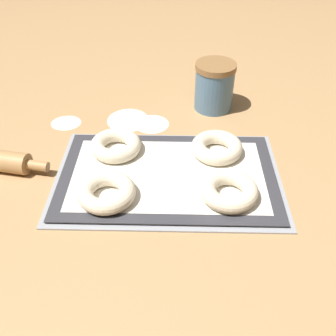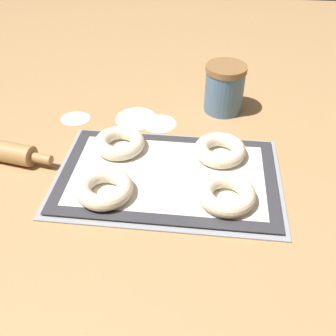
{
  "view_description": "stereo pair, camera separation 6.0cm",
  "coord_description": "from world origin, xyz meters",
  "px_view_note": "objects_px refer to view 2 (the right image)",
  "views": [
    {
      "loc": [
        0.01,
        -0.69,
        0.59
      ],
      "look_at": [
        -0.01,
        -0.01,
        0.03
      ],
      "focal_mm": 42.0,
      "sensor_mm": 36.0,
      "label": 1
    },
    {
      "loc": [
        0.07,
        -0.68,
        0.59
      ],
      "look_at": [
        -0.01,
        -0.01,
        0.03
      ],
      "focal_mm": 42.0,
      "sensor_mm": 36.0,
      "label": 2
    }
  ],
  "objects_px": {
    "bagel_front_right": "(226,194)",
    "flour_canister": "(224,88)",
    "bagel_front_left": "(104,188)",
    "baking_tray": "(168,176)",
    "bagel_back_right": "(220,150)",
    "bagel_back_left": "(119,143)"
  },
  "relations": [
    {
      "from": "bagel_back_right",
      "to": "bagel_back_left",
      "type": "bearing_deg",
      "value": 179.49
    },
    {
      "from": "baking_tray",
      "to": "bagel_front_right",
      "type": "bearing_deg",
      "value": -28.93
    },
    {
      "from": "bagel_front_left",
      "to": "bagel_front_right",
      "type": "xyz_separation_m",
      "value": [
        0.26,
        0.01,
        0.0
      ]
    },
    {
      "from": "bagel_front_left",
      "to": "flour_canister",
      "type": "xyz_separation_m",
      "value": [
        0.25,
        0.4,
        0.04
      ]
    },
    {
      "from": "baking_tray",
      "to": "bagel_front_left",
      "type": "xyz_separation_m",
      "value": [
        -0.13,
        -0.08,
        0.02
      ]
    },
    {
      "from": "baking_tray",
      "to": "bagel_back_right",
      "type": "distance_m",
      "value": 0.14
    },
    {
      "from": "baking_tray",
      "to": "bagel_front_left",
      "type": "bearing_deg",
      "value": -147.1
    },
    {
      "from": "bagel_front_right",
      "to": "bagel_back_left",
      "type": "relative_size",
      "value": 1.0
    },
    {
      "from": "bagel_front_left",
      "to": "flour_canister",
      "type": "distance_m",
      "value": 0.47
    },
    {
      "from": "baking_tray",
      "to": "flour_canister",
      "type": "xyz_separation_m",
      "value": [
        0.12,
        0.32,
        0.06
      ]
    },
    {
      "from": "baking_tray",
      "to": "bagel_back_right",
      "type": "xyz_separation_m",
      "value": [
        0.12,
        0.08,
        0.02
      ]
    },
    {
      "from": "baking_tray",
      "to": "bagel_back_left",
      "type": "bearing_deg",
      "value": 147.11
    },
    {
      "from": "bagel_front_left",
      "to": "bagel_back_right",
      "type": "xyz_separation_m",
      "value": [
        0.24,
        0.16,
        0.0
      ]
    },
    {
      "from": "baking_tray",
      "to": "flour_canister",
      "type": "height_order",
      "value": "flour_canister"
    },
    {
      "from": "baking_tray",
      "to": "bagel_back_right",
      "type": "relative_size",
      "value": 4.15
    },
    {
      "from": "bagel_back_left",
      "to": "flour_canister",
      "type": "relative_size",
      "value": 0.92
    },
    {
      "from": "bagel_back_left",
      "to": "flour_canister",
      "type": "height_order",
      "value": "flour_canister"
    },
    {
      "from": "bagel_back_left",
      "to": "flour_canister",
      "type": "distance_m",
      "value": 0.35
    },
    {
      "from": "bagel_front_right",
      "to": "flour_canister",
      "type": "distance_m",
      "value": 0.39
    },
    {
      "from": "bagel_front_left",
      "to": "bagel_back_right",
      "type": "relative_size",
      "value": 1.0
    },
    {
      "from": "bagel_back_left",
      "to": "baking_tray",
      "type": "bearing_deg",
      "value": -32.89
    },
    {
      "from": "bagel_back_right",
      "to": "flour_canister",
      "type": "relative_size",
      "value": 0.92
    }
  ]
}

